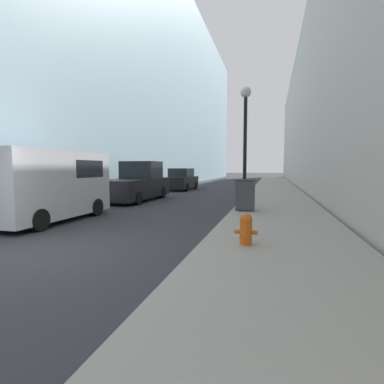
{
  "coord_description": "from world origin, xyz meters",
  "views": [
    {
      "loc": [
        4.91,
        -4.86,
        1.79
      ],
      "look_at": [
        -0.77,
        16.39,
        -0.01
      ],
      "focal_mm": 28.0,
      "sensor_mm": 36.0,
      "label": 1
    }
  ],
  "objects": [
    {
      "name": "sidewalk_right",
      "position": [
        5.18,
        18.0,
        0.07
      ],
      "size": [
        3.55,
        60.0,
        0.14
      ],
      "color": "#9E998E",
      "rests_on": "ground"
    },
    {
      "name": "ground_plane",
      "position": [
        0.0,
        0.0,
        0.0
      ],
      "size": [
        200.0,
        200.0,
        0.0
      ],
      "primitive_type": "plane",
      "color": "#333338"
    },
    {
      "name": "building_right_stone",
      "position": [
        13.05,
        26.0,
        6.79
      ],
      "size": [
        12.0,
        60.0,
        13.59
      ],
      "color": "beige",
      "rests_on": "ground"
    },
    {
      "name": "building_left_glass",
      "position": [
        -10.12,
        26.0,
        10.43
      ],
      "size": [
        12.0,
        60.0,
        20.86
      ],
      "color": "#99B7C6",
      "rests_on": "ground"
    },
    {
      "name": "pickup_truck",
      "position": [
        -2.3,
        10.18,
        0.88
      ],
      "size": [
        2.21,
        5.47,
        2.15
      ],
      "color": "black",
      "rests_on": "ground"
    },
    {
      "name": "white_van",
      "position": [
        -2.3,
        3.56,
        1.28
      ],
      "size": [
        2.04,
        4.56,
        2.34
      ],
      "color": "silver",
      "rests_on": "ground"
    },
    {
      "name": "parked_sedan_near",
      "position": [
        -2.16,
        18.27,
        0.79
      ],
      "size": [
        1.84,
        4.42,
        1.74
      ],
      "color": "black",
      "rests_on": "ground"
    },
    {
      "name": "trash_bin",
      "position": [
        3.93,
        6.73,
        0.76
      ],
      "size": [
        0.72,
        0.6,
        1.2
      ],
      "color": "#3D3D42",
      "rests_on": "sidewalk_right"
    },
    {
      "name": "fire_hydrant",
      "position": [
        4.4,
        1.53,
        0.5
      ],
      "size": [
        0.5,
        0.39,
        0.67
      ],
      "color": "#D15614",
      "rests_on": "sidewalk_right"
    },
    {
      "name": "lamppost",
      "position": [
        3.71,
        8.83,
        3.44
      ],
      "size": [
        0.47,
        0.47,
        5.22
      ],
      "color": "black",
      "rests_on": "sidewalk_right"
    }
  ]
}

